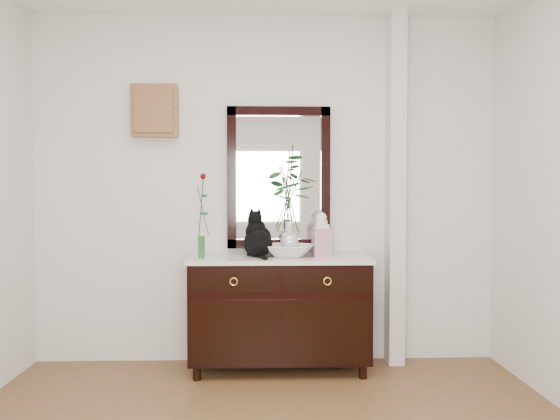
{
  "coord_description": "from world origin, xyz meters",
  "views": [
    {
      "loc": [
        -0.02,
        -2.29,
        1.34
      ],
      "look_at": [
        0.1,
        1.63,
        1.2
      ],
      "focal_mm": 35.0,
      "sensor_mm": 36.0,
      "label": 1
    }
  ],
  "objects_px": {
    "sideboard": "(280,307)",
    "ginger_jar": "(321,234)",
    "cat": "(258,234)",
    "lotus_bowl": "(289,251)"
  },
  "relations": [
    {
      "from": "sideboard",
      "to": "cat",
      "type": "height_order",
      "value": "cat"
    },
    {
      "from": "cat",
      "to": "ginger_jar",
      "type": "bearing_deg",
      "value": -23.0
    },
    {
      "from": "cat",
      "to": "lotus_bowl",
      "type": "height_order",
      "value": "cat"
    },
    {
      "from": "sideboard",
      "to": "lotus_bowl",
      "type": "xyz_separation_m",
      "value": [
        0.07,
        0.02,
        0.42
      ]
    },
    {
      "from": "cat",
      "to": "ginger_jar",
      "type": "xyz_separation_m",
      "value": [
        0.47,
        -0.02,
        0.0
      ]
    },
    {
      "from": "lotus_bowl",
      "to": "ginger_jar",
      "type": "distance_m",
      "value": 0.27
    },
    {
      "from": "cat",
      "to": "ginger_jar",
      "type": "relative_size",
      "value": 0.99
    },
    {
      "from": "sideboard",
      "to": "ginger_jar",
      "type": "height_order",
      "value": "ginger_jar"
    },
    {
      "from": "ginger_jar",
      "to": "sideboard",
      "type": "bearing_deg",
      "value": 178.54
    },
    {
      "from": "sideboard",
      "to": "lotus_bowl",
      "type": "distance_m",
      "value": 0.43
    }
  ]
}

